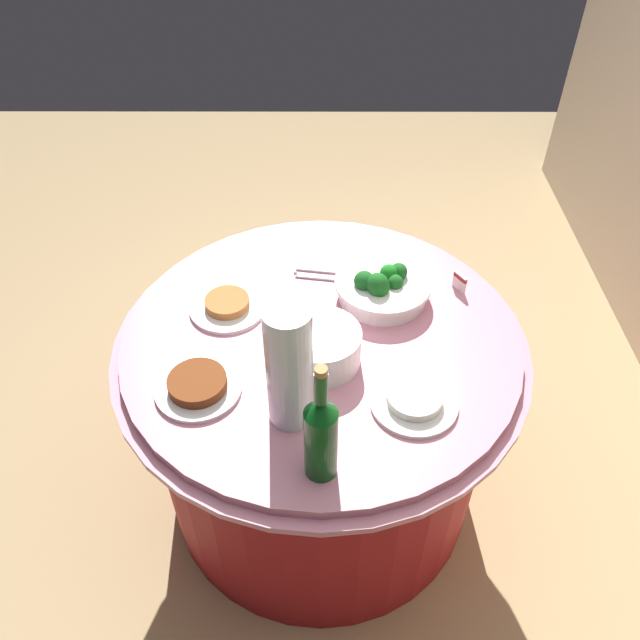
{
  "coord_description": "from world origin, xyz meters",
  "views": [
    {
      "loc": [
        1.25,
        0.0,
        1.96
      ],
      "look_at": [
        0.0,
        0.0,
        0.79
      ],
      "focal_mm": 35.4,
      "sensor_mm": 36.0,
      "label": 1
    }
  ],
  "objects_px": {
    "food_plate_peanuts": "(227,305)",
    "label_placard_front": "(459,281)",
    "plate_stack": "(319,347)",
    "food_plate_stir_fry": "(197,385)",
    "food_plate_rice": "(413,400)",
    "broccoli_bowl": "(381,287)",
    "serving_tongs": "(318,275)",
    "decorative_fruit_vase": "(288,370)",
    "wine_bottle": "(320,435)"
  },
  "relations": [
    {
      "from": "wine_bottle",
      "to": "food_plate_stir_fry",
      "type": "bearing_deg",
      "value": -127.06
    },
    {
      "from": "wine_bottle",
      "to": "food_plate_stir_fry",
      "type": "height_order",
      "value": "wine_bottle"
    },
    {
      "from": "plate_stack",
      "to": "food_plate_peanuts",
      "type": "height_order",
      "value": "plate_stack"
    },
    {
      "from": "broccoli_bowl",
      "to": "food_plate_rice",
      "type": "height_order",
      "value": "broccoli_bowl"
    },
    {
      "from": "food_plate_rice",
      "to": "broccoli_bowl",
      "type": "bearing_deg",
      "value": -172.57
    },
    {
      "from": "food_plate_stir_fry",
      "to": "broccoli_bowl",
      "type": "bearing_deg",
      "value": 126.19
    },
    {
      "from": "plate_stack",
      "to": "food_plate_peanuts",
      "type": "bearing_deg",
      "value": -127.21
    },
    {
      "from": "label_placard_front",
      "to": "plate_stack",
      "type": "bearing_deg",
      "value": -54.96
    },
    {
      "from": "wine_bottle",
      "to": "label_placard_front",
      "type": "relative_size",
      "value": 6.11
    },
    {
      "from": "broccoli_bowl",
      "to": "wine_bottle",
      "type": "distance_m",
      "value": 0.62
    },
    {
      "from": "broccoli_bowl",
      "to": "plate_stack",
      "type": "height_order",
      "value": "broccoli_bowl"
    },
    {
      "from": "serving_tongs",
      "to": "wine_bottle",
      "type": "bearing_deg",
      "value": 0.74
    },
    {
      "from": "food_plate_peanuts",
      "to": "decorative_fruit_vase",
      "type": "bearing_deg",
      "value": 27.16
    },
    {
      "from": "plate_stack",
      "to": "food_plate_stir_fry",
      "type": "xyz_separation_m",
      "value": [
        0.11,
        -0.31,
        -0.03
      ]
    },
    {
      "from": "food_plate_rice",
      "to": "label_placard_front",
      "type": "distance_m",
      "value": 0.47
    },
    {
      "from": "plate_stack",
      "to": "label_placard_front",
      "type": "height_order",
      "value": "plate_stack"
    },
    {
      "from": "wine_bottle",
      "to": "food_plate_stir_fry",
      "type": "distance_m",
      "value": 0.41
    },
    {
      "from": "decorative_fruit_vase",
      "to": "food_plate_peanuts",
      "type": "relative_size",
      "value": 1.55
    },
    {
      "from": "food_plate_peanuts",
      "to": "food_plate_rice",
      "type": "bearing_deg",
      "value": 54.9
    },
    {
      "from": "wine_bottle",
      "to": "plate_stack",
      "type": "bearing_deg",
      "value": -179.21
    },
    {
      "from": "food_plate_stir_fry",
      "to": "food_plate_rice",
      "type": "relative_size",
      "value": 1.0
    },
    {
      "from": "wine_bottle",
      "to": "serving_tongs",
      "type": "height_order",
      "value": "wine_bottle"
    },
    {
      "from": "serving_tongs",
      "to": "decorative_fruit_vase",
      "type": "bearing_deg",
      "value": -6.77
    },
    {
      "from": "wine_bottle",
      "to": "serving_tongs",
      "type": "relative_size",
      "value": 2.0
    },
    {
      "from": "label_placard_front",
      "to": "broccoli_bowl",
      "type": "bearing_deg",
      "value": -80.54
    },
    {
      "from": "decorative_fruit_vase",
      "to": "serving_tongs",
      "type": "bearing_deg",
      "value": 173.23
    },
    {
      "from": "wine_bottle",
      "to": "food_plate_stir_fry",
      "type": "xyz_separation_m",
      "value": [
        -0.23,
        -0.31,
        -0.11
      ]
    },
    {
      "from": "broccoli_bowl",
      "to": "food_plate_stir_fry",
      "type": "xyz_separation_m",
      "value": [
        0.36,
        -0.49,
        -0.02
      ]
    },
    {
      "from": "broccoli_bowl",
      "to": "food_plate_peanuts",
      "type": "bearing_deg",
      "value": -83.64
    },
    {
      "from": "decorative_fruit_vase",
      "to": "food_plate_stir_fry",
      "type": "height_order",
      "value": "decorative_fruit_vase"
    },
    {
      "from": "wine_bottle",
      "to": "label_placard_front",
      "type": "distance_m",
      "value": 0.76
    },
    {
      "from": "decorative_fruit_vase",
      "to": "serving_tongs",
      "type": "height_order",
      "value": "decorative_fruit_vase"
    },
    {
      "from": "food_plate_stir_fry",
      "to": "label_placard_front",
      "type": "bearing_deg",
      "value": 118.78
    },
    {
      "from": "serving_tongs",
      "to": "plate_stack",
      "type": "bearing_deg",
      "value": 0.7
    },
    {
      "from": "decorative_fruit_vase",
      "to": "food_plate_stir_fry",
      "type": "xyz_separation_m",
      "value": [
        -0.08,
        -0.24,
        -0.14
      ]
    },
    {
      "from": "food_plate_stir_fry",
      "to": "decorative_fruit_vase",
      "type": "bearing_deg",
      "value": 71.85
    },
    {
      "from": "food_plate_peanuts",
      "to": "wine_bottle",
      "type": "bearing_deg",
      "value": 26.52
    },
    {
      "from": "broccoli_bowl",
      "to": "food_plate_rice",
      "type": "xyz_separation_m",
      "value": [
        0.4,
        0.05,
        -0.03
      ]
    },
    {
      "from": "plate_stack",
      "to": "decorative_fruit_vase",
      "type": "bearing_deg",
      "value": -20.36
    },
    {
      "from": "serving_tongs",
      "to": "food_plate_stir_fry",
      "type": "relative_size",
      "value": 0.76
    },
    {
      "from": "plate_stack",
      "to": "serving_tongs",
      "type": "xyz_separation_m",
      "value": [
        -0.35,
        -0.0,
        -0.05
      ]
    },
    {
      "from": "food_plate_stir_fry",
      "to": "food_plate_peanuts",
      "type": "bearing_deg",
      "value": 172.47
    },
    {
      "from": "plate_stack",
      "to": "food_plate_rice",
      "type": "relative_size",
      "value": 0.95
    },
    {
      "from": "plate_stack",
      "to": "wine_bottle",
      "type": "height_order",
      "value": "wine_bottle"
    },
    {
      "from": "plate_stack",
      "to": "decorative_fruit_vase",
      "type": "relative_size",
      "value": 0.62
    },
    {
      "from": "food_plate_peanuts",
      "to": "label_placard_front",
      "type": "bearing_deg",
      "value": 97.42
    },
    {
      "from": "food_plate_stir_fry",
      "to": "plate_stack",
      "type": "bearing_deg",
      "value": 108.98
    },
    {
      "from": "serving_tongs",
      "to": "food_plate_rice",
      "type": "bearing_deg",
      "value": 25.33
    },
    {
      "from": "broccoli_bowl",
      "to": "food_plate_peanuts",
      "type": "relative_size",
      "value": 1.27
    },
    {
      "from": "plate_stack",
      "to": "food_plate_rice",
      "type": "height_order",
      "value": "plate_stack"
    }
  ]
}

